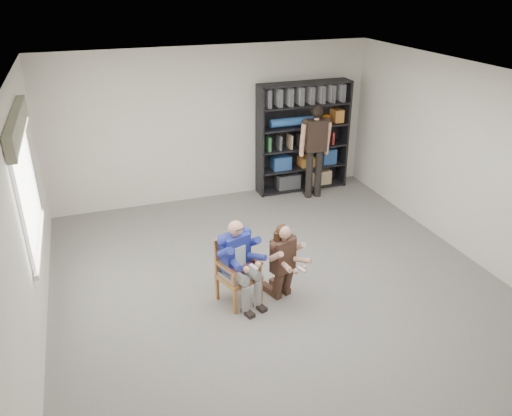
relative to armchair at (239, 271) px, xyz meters
name	(u,v)px	position (x,y,z in m)	size (l,w,h in m)	color
room_shell	(288,200)	(0.62, -0.08, 0.95)	(6.00, 7.00, 2.80)	white
floor	(285,295)	(0.62, -0.08, -0.45)	(6.00, 7.00, 0.01)	slate
window_left	(28,183)	(-2.33, 0.92, 1.18)	(0.16, 2.00, 1.75)	white
armchair	(239,271)	(0.00, 0.00, 0.00)	(0.52, 0.50, 0.90)	#9B5632
seated_man	(238,262)	(0.00, 0.00, 0.13)	(0.50, 0.70, 1.17)	navy
kneeling_woman	(284,262)	(0.58, -0.12, 0.09)	(0.45, 0.72, 1.07)	#362317
bookshelf	(303,138)	(2.32, 3.20, 0.60)	(1.80, 0.38, 2.10)	black
standing_man	(315,153)	(2.36, 2.74, 0.44)	(0.55, 0.30, 1.78)	black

